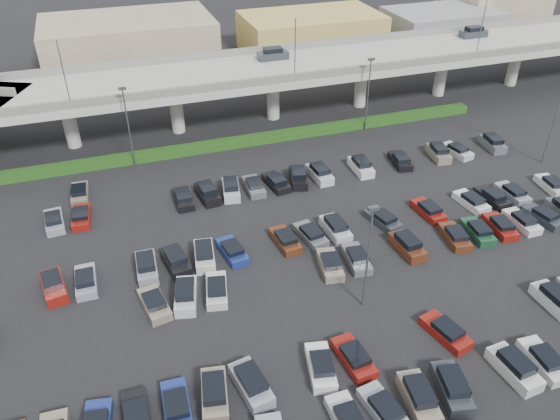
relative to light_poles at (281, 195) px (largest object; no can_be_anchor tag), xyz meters
name	(u,v)px	position (x,y,z in m)	size (l,w,h in m)	color
ground	(327,251)	(4.13, -2.00, -6.24)	(280.00, 280.00, 0.00)	black
overpass	(237,76)	(3.95, 30.01, 0.73)	(150.00, 13.00, 15.80)	#97988F
hedge	(254,140)	(4.13, 23.00, -5.69)	(66.00, 1.60, 1.10)	#163A11
parked_cars	(348,272)	(4.49, -6.17, -5.61)	(62.95, 41.59, 1.67)	silver
light_poles	(281,195)	(0.00, 0.00, 0.00)	(66.90, 48.38, 10.30)	#48494D
distant_buildings	(261,33)	(16.50, 59.81, -2.49)	(138.00, 24.00, 9.00)	slate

